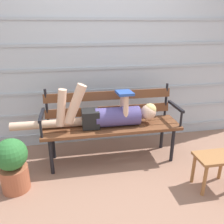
{
  "coord_description": "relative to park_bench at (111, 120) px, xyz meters",
  "views": [
    {
      "loc": [
        -0.46,
        -2.4,
        1.65
      ],
      "look_at": [
        0.0,
        0.12,
        0.66
      ],
      "focal_mm": 36.61,
      "sensor_mm": 36.0,
      "label": 1
    }
  ],
  "objects": [
    {
      "name": "footstool",
      "position": [
        0.96,
        -0.79,
        -0.22
      ],
      "size": [
        0.42,
        0.27,
        0.38
      ],
      "color": "#9E6638",
      "rests_on": "ground"
    },
    {
      "name": "reclining_person",
      "position": [
        -0.08,
        -0.07,
        0.11
      ],
      "size": [
        1.75,
        0.26,
        0.57
      ],
      "color": "#514784"
    },
    {
      "name": "potted_plant",
      "position": [
        -1.11,
        -0.45,
        -0.21
      ],
      "size": [
        0.33,
        0.33,
        0.59
      ],
      "color": "#AD5B3D",
      "rests_on": "ground"
    },
    {
      "name": "house_siding",
      "position": [
        -0.0,
        0.53,
        0.57
      ],
      "size": [
        4.65,
        0.08,
        2.18
      ],
      "color": "#B2BCC6",
      "rests_on": "ground"
    },
    {
      "name": "ground_plane",
      "position": [
        -0.0,
        -0.18,
        -0.52
      ],
      "size": [
        12.0,
        12.0,
        0.0
      ],
      "primitive_type": "plane",
      "color": "#936B56"
    },
    {
      "name": "park_bench",
      "position": [
        0.0,
        0.0,
        0.0
      ],
      "size": [
        1.69,
        0.46,
        0.92
      ],
      "color": "brown",
      "rests_on": "ground"
    }
  ]
}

